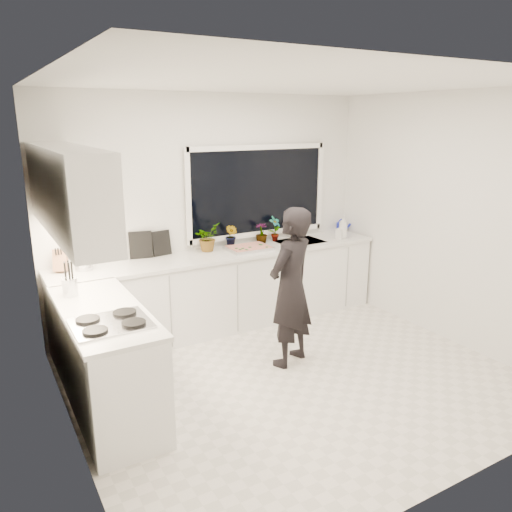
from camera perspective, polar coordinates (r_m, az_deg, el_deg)
floor at (r=4.96m, az=4.42°, el=-13.81°), size 4.00×3.50×0.02m
wall_back at (r=5.96m, az=-4.95°, el=5.12°), size 4.00×0.02×2.70m
wall_left at (r=3.73m, az=-21.51°, el=-2.16°), size 0.02×3.50×2.70m
wall_right at (r=5.82m, az=21.29°, el=3.89°), size 0.02×3.50×2.70m
ceiling at (r=4.34m, az=5.20°, el=19.34°), size 4.00×3.50×0.02m
window at (r=6.17m, az=0.23°, el=7.42°), size 1.80×0.02×1.00m
base_cabinets_back at (r=5.92m, az=-3.46°, el=-4.04°), size 3.92×0.58×0.88m
base_cabinets_left at (r=4.44m, az=-16.68°, el=-11.59°), size 0.58×1.60×0.88m
countertop_back at (r=5.77m, az=-3.49°, el=0.24°), size 3.94×0.62×0.04m
countertop_left at (r=4.26m, az=-17.16°, el=-6.05°), size 0.62×1.60×0.04m
upper_cabinets at (r=4.34m, az=-20.78°, el=7.03°), size 0.34×2.10×0.70m
sink at (r=6.31m, az=5.02°, el=1.25°), size 0.58×0.42×0.14m
faucet at (r=6.44m, az=4.03°, el=3.01°), size 0.03×0.03×0.22m
stovetop at (r=3.92m, az=-16.28°, el=-7.29°), size 0.56×0.48×0.03m
person at (r=4.93m, az=3.98°, el=-3.62°), size 0.69×0.58×1.61m
pizza_tray at (r=5.88m, az=-0.84°, el=0.90°), size 0.51×0.38×0.03m
pizza at (r=5.88m, az=-0.84°, el=1.06°), size 0.47×0.34×0.01m
watering_can at (r=6.89m, az=9.74°, el=3.26°), size 0.16×0.16×0.13m
paper_towel_roll at (r=5.36m, az=-19.14°, el=-0.15°), size 0.13×0.13×0.26m
knife_block at (r=5.37m, az=-21.43°, el=-0.56°), size 0.16×0.14×0.22m
utensil_crock at (r=4.62m, az=-20.49°, el=-3.36°), size 0.16×0.16×0.16m
picture_frame_large at (r=5.70m, az=-10.77°, el=1.46°), size 0.22×0.05×0.28m
picture_frame_small at (r=5.63m, az=-13.05°, el=1.25°), size 0.25×0.07×0.30m
herb_plants at (r=5.93m, az=-3.16°, el=2.39°), size 1.22×0.38×0.32m
soap_bottles at (r=6.48m, az=9.84°, el=3.17°), size 0.17×0.15×0.31m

